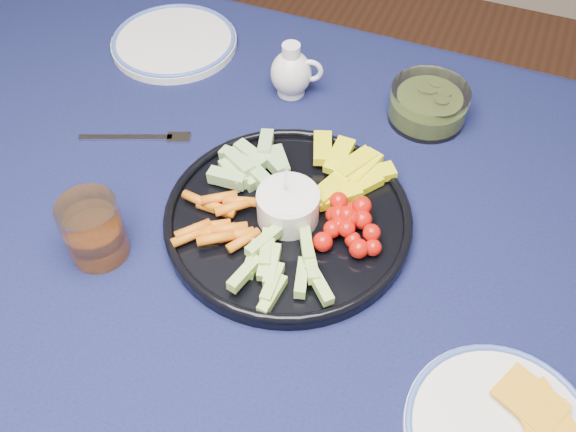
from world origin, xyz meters
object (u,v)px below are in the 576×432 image
at_px(juice_tumbler, 95,232).
at_px(cheese_plate, 502,432).
at_px(creamer_pitcher, 292,73).
at_px(pickle_bowl, 428,106).
at_px(crudite_platter, 287,214).
at_px(side_plate_extra, 174,41).
at_px(dining_table, 294,297).

bearing_deg(juice_tumbler, cheese_plate, -5.27).
bearing_deg(creamer_pitcher, pickle_bowl, 5.55).
bearing_deg(cheese_plate, crudite_platter, 150.05).
height_order(juice_tumbler, side_plate_extra, juice_tumbler).
height_order(pickle_bowl, cheese_plate, pickle_bowl).
distance_m(creamer_pitcher, cheese_plate, 0.62).
bearing_deg(side_plate_extra, dining_table, -43.64).
relative_size(pickle_bowl, juice_tumbler, 1.33).
height_order(dining_table, pickle_bowl, pickle_bowl).
bearing_deg(pickle_bowl, cheese_plate, -66.63).
bearing_deg(juice_tumbler, side_plate_extra, 106.51).
distance_m(dining_table, pickle_bowl, 0.37).
xyz_separation_m(dining_table, side_plate_extra, (-0.38, 0.36, 0.10)).
height_order(pickle_bowl, juice_tumbler, juice_tumbler).
xyz_separation_m(pickle_bowl, cheese_plate, (0.21, -0.48, -0.01)).
height_order(creamer_pitcher, cheese_plate, creamer_pitcher).
bearing_deg(crudite_platter, cheese_plate, -29.95).
bearing_deg(juice_tumbler, creamer_pitcher, 74.50).
bearing_deg(juice_tumbler, pickle_bowl, 51.75).
distance_m(crudite_platter, pickle_bowl, 0.31).
relative_size(crudite_platter, pickle_bowl, 2.77).
relative_size(creamer_pitcher, cheese_plate, 0.44).
bearing_deg(side_plate_extra, pickle_bowl, -2.23).
bearing_deg(cheese_plate, side_plate_extra, 143.72).
bearing_deg(crudite_platter, creamer_pitcher, 110.69).
height_order(crudite_platter, cheese_plate, crudite_platter).
relative_size(dining_table, side_plate_extra, 7.44).
relative_size(creamer_pitcher, pickle_bowl, 0.76).
xyz_separation_m(juice_tumbler, side_plate_extra, (-0.13, 0.44, -0.03)).
distance_m(pickle_bowl, cheese_plate, 0.52).
relative_size(crudite_platter, cheese_plate, 1.62).
distance_m(dining_table, crudite_platter, 0.13).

